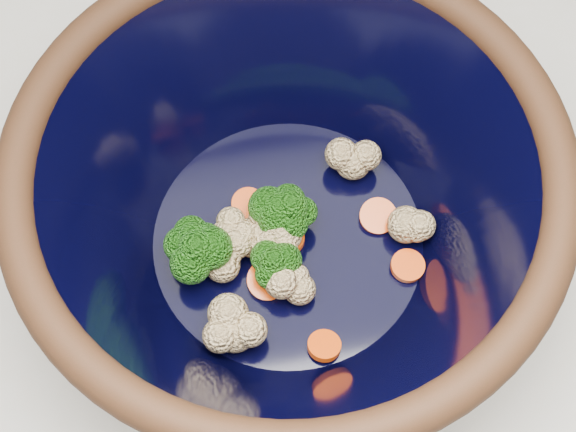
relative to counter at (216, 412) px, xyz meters
The scene contains 3 objects.
counter is the anchor object (origin of this frame).
mixing_bowl 0.56m from the counter, 11.77° to the left, with size 0.48×0.48×0.18m.
vegetable_pile 0.52m from the counter, ahead, with size 0.21×0.18×0.06m.
Camera 1 is at (0.06, -0.24, 1.54)m, focal length 50.00 mm.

